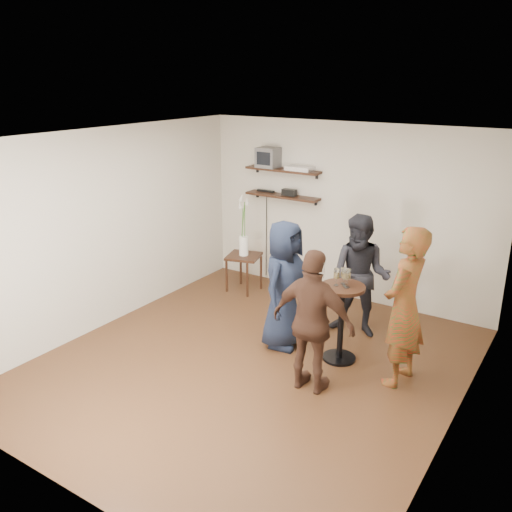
{
  "coord_description": "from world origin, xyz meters",
  "views": [
    {
      "loc": [
        3.1,
        -4.66,
        3.22
      ],
      "look_at": [
        -0.2,
        0.4,
        1.19
      ],
      "focal_mm": 38.0,
      "sensor_mm": 36.0,
      "label": 1
    }
  ],
  "objects_px": {
    "crt_monitor": "(269,157)",
    "dvd_deck": "(300,168)",
    "person_plaid": "(404,307)",
    "person_brown": "(313,322)",
    "side_table": "(244,261)",
    "radio": "(289,193)",
    "person_dark": "(361,276)",
    "drinks_table": "(341,313)",
    "person_navy": "(284,285)"
  },
  "relations": [
    {
      "from": "crt_monitor",
      "to": "dvd_deck",
      "type": "height_order",
      "value": "crt_monitor"
    },
    {
      "from": "person_plaid",
      "to": "person_brown",
      "type": "height_order",
      "value": "person_plaid"
    },
    {
      "from": "crt_monitor",
      "to": "dvd_deck",
      "type": "distance_m",
      "value": 0.56
    },
    {
      "from": "side_table",
      "to": "radio",
      "type": "bearing_deg",
      "value": 47.55
    },
    {
      "from": "dvd_deck",
      "to": "person_dark",
      "type": "distance_m",
      "value": 2.04
    },
    {
      "from": "person_brown",
      "to": "crt_monitor",
      "type": "bearing_deg",
      "value": -50.75
    },
    {
      "from": "radio",
      "to": "person_dark",
      "type": "height_order",
      "value": "person_dark"
    },
    {
      "from": "side_table",
      "to": "drinks_table",
      "type": "relative_size",
      "value": 0.64
    },
    {
      "from": "person_navy",
      "to": "person_brown",
      "type": "distance_m",
      "value": 1.04
    },
    {
      "from": "person_brown",
      "to": "side_table",
      "type": "bearing_deg",
      "value": -42.33
    },
    {
      "from": "dvd_deck",
      "to": "person_navy",
      "type": "xyz_separation_m",
      "value": [
        0.77,
        -1.74,
        -1.1
      ]
    },
    {
      "from": "radio",
      "to": "drinks_table",
      "type": "relative_size",
      "value": 0.24
    },
    {
      "from": "drinks_table",
      "to": "person_navy",
      "type": "height_order",
      "value": "person_navy"
    },
    {
      "from": "dvd_deck",
      "to": "person_dark",
      "type": "relative_size",
      "value": 0.25
    },
    {
      "from": "drinks_table",
      "to": "person_dark",
      "type": "height_order",
      "value": "person_dark"
    },
    {
      "from": "dvd_deck",
      "to": "person_plaid",
      "type": "height_order",
      "value": "dvd_deck"
    },
    {
      "from": "dvd_deck",
      "to": "radio",
      "type": "height_order",
      "value": "dvd_deck"
    },
    {
      "from": "person_navy",
      "to": "drinks_table",
      "type": "bearing_deg",
      "value": -90.0
    },
    {
      "from": "person_plaid",
      "to": "person_navy",
      "type": "distance_m",
      "value": 1.5
    },
    {
      "from": "radio",
      "to": "person_brown",
      "type": "bearing_deg",
      "value": -55.26
    },
    {
      "from": "side_table",
      "to": "person_navy",
      "type": "relative_size",
      "value": 0.37
    },
    {
      "from": "crt_monitor",
      "to": "person_plaid",
      "type": "distance_m",
      "value": 3.51
    },
    {
      "from": "crt_monitor",
      "to": "radio",
      "type": "distance_m",
      "value": 0.62
    },
    {
      "from": "dvd_deck",
      "to": "person_plaid",
      "type": "bearing_deg",
      "value": -38.34
    },
    {
      "from": "person_navy",
      "to": "person_brown",
      "type": "relative_size",
      "value": 1.02
    },
    {
      "from": "side_table",
      "to": "person_dark",
      "type": "xyz_separation_m",
      "value": [
        2.08,
        -0.43,
        0.31
      ]
    },
    {
      "from": "radio",
      "to": "person_navy",
      "type": "bearing_deg",
      "value": -61.63
    },
    {
      "from": "radio",
      "to": "person_plaid",
      "type": "relative_size",
      "value": 0.12
    },
    {
      "from": "person_plaid",
      "to": "dvd_deck",
      "type": "bearing_deg",
      "value": -121.78
    },
    {
      "from": "crt_monitor",
      "to": "side_table",
      "type": "distance_m",
      "value": 1.63
    },
    {
      "from": "drinks_table",
      "to": "person_brown",
      "type": "distance_m",
      "value": 0.77
    },
    {
      "from": "drinks_table",
      "to": "radio",
      "type": "bearing_deg",
      "value": 134.77
    },
    {
      "from": "side_table",
      "to": "drinks_table",
      "type": "distance_m",
      "value": 2.47
    },
    {
      "from": "dvd_deck",
      "to": "crt_monitor",
      "type": "bearing_deg",
      "value": 180.0
    },
    {
      "from": "person_brown",
      "to": "radio",
      "type": "bearing_deg",
      "value": -56.18
    },
    {
      "from": "person_brown",
      "to": "person_dark",
      "type": "bearing_deg",
      "value": -87.09
    },
    {
      "from": "radio",
      "to": "drinks_table",
      "type": "bearing_deg",
      "value": -45.23
    },
    {
      "from": "crt_monitor",
      "to": "person_plaid",
      "type": "bearing_deg",
      "value": -32.53
    },
    {
      "from": "crt_monitor",
      "to": "person_dark",
      "type": "height_order",
      "value": "crt_monitor"
    },
    {
      "from": "radio",
      "to": "person_brown",
      "type": "distance_m",
      "value": 3.07
    },
    {
      "from": "dvd_deck",
      "to": "person_dark",
      "type": "bearing_deg",
      "value": -33.85
    },
    {
      "from": "dvd_deck",
      "to": "drinks_table",
      "type": "height_order",
      "value": "dvd_deck"
    },
    {
      "from": "drinks_table",
      "to": "side_table",
      "type": "bearing_deg",
      "value": 151.57
    },
    {
      "from": "side_table",
      "to": "drinks_table",
      "type": "height_order",
      "value": "drinks_table"
    },
    {
      "from": "dvd_deck",
      "to": "drinks_table",
      "type": "bearing_deg",
      "value": -48.32
    },
    {
      "from": "person_plaid",
      "to": "person_brown",
      "type": "bearing_deg",
      "value": -41.26
    },
    {
      "from": "radio",
      "to": "side_table",
      "type": "distance_m",
      "value": 1.26
    },
    {
      "from": "radio",
      "to": "side_table",
      "type": "relative_size",
      "value": 0.37
    },
    {
      "from": "person_dark",
      "to": "drinks_table",
      "type": "bearing_deg",
      "value": -90.0
    },
    {
      "from": "crt_monitor",
      "to": "radio",
      "type": "relative_size",
      "value": 1.45
    }
  ]
}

